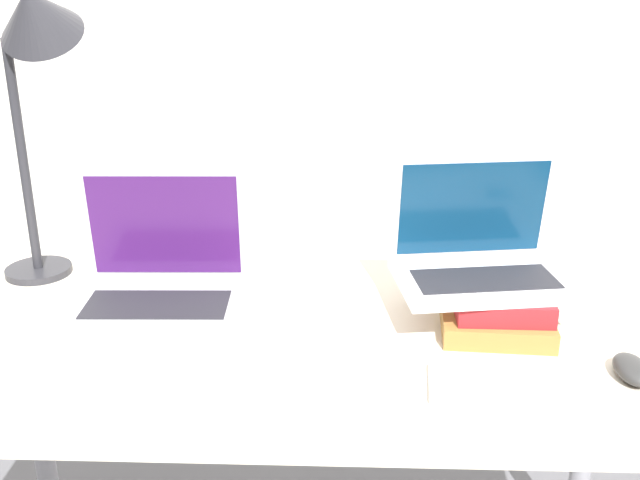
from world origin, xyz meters
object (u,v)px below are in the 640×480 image
at_px(laptop_left, 161,278).
at_px(desk_lamp, 34,51).
at_px(mouse, 632,369).
at_px(wireless_keyboard, 511,387).
at_px(book_stack, 495,302).
at_px(laptop_on_books, 479,256).

relative_size(laptop_left, desk_lamp, 0.54).
bearing_deg(mouse, wireless_keyboard, -167.25).
height_order(wireless_keyboard, mouse, mouse).
distance_m(book_stack, mouse, 0.28).
xyz_separation_m(book_stack, desk_lamp, (-0.89, 0.16, 0.44)).
bearing_deg(laptop_left, desk_lamp, 157.34).
relative_size(laptop_left, book_stack, 1.18).
relative_size(laptop_left, wireless_keyboard, 1.28).
bearing_deg(wireless_keyboard, laptop_on_books, 93.28).
xyz_separation_m(book_stack, mouse, (0.19, -0.21, -0.02)).
distance_m(laptop_left, laptop_on_books, 0.62).
xyz_separation_m(wireless_keyboard, mouse, (0.20, 0.05, 0.01)).
xyz_separation_m(mouse, desk_lamp, (-1.07, 0.36, 0.46)).
xyz_separation_m(laptop_on_books, mouse, (0.22, -0.22, -0.11)).
relative_size(book_stack, desk_lamp, 0.45).
bearing_deg(laptop_left, book_stack, -5.14).
bearing_deg(laptop_on_books, laptop_left, 176.04).
xyz_separation_m(wireless_keyboard, desk_lamp, (-0.87, 0.41, 0.47)).
relative_size(book_stack, laptop_on_books, 0.85).
xyz_separation_m(laptop_on_books, desk_lamp, (-0.85, 0.14, 0.36)).
bearing_deg(laptop_on_books, book_stack, -25.41).
bearing_deg(laptop_left, wireless_keyboard, -26.30).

